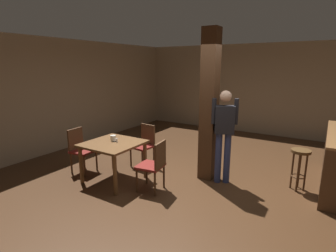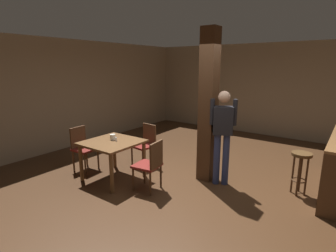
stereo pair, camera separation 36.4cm
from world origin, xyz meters
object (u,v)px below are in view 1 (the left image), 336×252
object	(u,v)px
salt_shaker	(117,140)
bar_stool_near	(300,160)
standing_person	(224,130)
dining_table	(113,149)
chair_west	(80,148)
bar_counter	(336,159)
chair_east	(154,163)
chair_north	(145,143)
napkin_cup	(113,138)

from	to	relation	value
salt_shaker	bar_stool_near	size ratio (longest dim) A/B	0.10
salt_shaker	standing_person	distance (m)	1.98
dining_table	chair_west	bearing A→B (deg)	-177.70
bar_counter	bar_stool_near	world-z (taller)	bar_counter
dining_table	bar_stool_near	distance (m)	3.33
dining_table	bar_counter	xyz separation A→B (m)	(3.54, 1.92, -0.12)
chair_east	bar_stool_near	size ratio (longest dim) A/B	1.21
chair_north	salt_shaker	distance (m)	0.91
standing_person	bar_stool_near	distance (m)	1.39
chair_east	chair_west	bearing A→B (deg)	-177.38
napkin_cup	bar_counter	xyz separation A→B (m)	(3.61, 1.84, -0.29)
bar_counter	chair_west	bearing A→B (deg)	-156.12
chair_north	standing_person	bearing A→B (deg)	2.78
napkin_cup	salt_shaker	bearing A→B (deg)	-10.17
chair_west	napkin_cup	distance (m)	0.88
bar_stool_near	chair_west	bearing A→B (deg)	-159.54
napkin_cup	salt_shaker	world-z (taller)	napkin_cup
chair_north	chair_west	distance (m)	1.32
bar_counter	bar_stool_near	bearing A→B (deg)	-136.35
chair_east	salt_shaker	size ratio (longest dim) A/B	12.20
dining_table	chair_north	distance (m)	0.93
chair_west	chair_east	bearing A→B (deg)	2.62
standing_person	napkin_cup	bearing A→B (deg)	-153.22
chair_east	bar_counter	distance (m)	3.24
chair_north	salt_shaker	bearing A→B (deg)	-89.46
chair_west	salt_shaker	distance (m)	0.97
salt_shaker	napkin_cup	bearing A→B (deg)	169.83
chair_east	chair_north	bearing A→B (deg)	134.61
napkin_cup	bar_counter	bearing A→B (deg)	27.07
chair_west	salt_shaker	size ratio (longest dim) A/B	12.20
napkin_cup	bar_counter	size ratio (longest dim) A/B	0.05
dining_table	standing_person	distance (m)	2.07
chair_east	napkin_cup	xyz separation A→B (m)	(-0.96, 0.03, 0.30)
chair_west	bar_stool_near	distance (m)	4.15
dining_table	chair_east	xyz separation A→B (m)	(0.90, 0.05, -0.12)
chair_east	salt_shaker	distance (m)	0.90
standing_person	chair_east	bearing A→B (deg)	-132.29
standing_person	dining_table	bearing A→B (deg)	-150.41
chair_west	bar_counter	size ratio (longest dim) A/B	0.40
dining_table	standing_person	bearing A→B (deg)	29.59
chair_north	chair_east	world-z (taller)	same
bar_stool_near	chair_east	bearing A→B (deg)	-147.06
chair_north	standing_person	distance (m)	1.81
chair_west	standing_person	distance (m)	2.89
chair_west	salt_shaker	xyz separation A→B (m)	(0.92, 0.09, 0.28)
napkin_cup	chair_west	bearing A→B (deg)	-172.03
bar_counter	bar_stool_near	size ratio (longest dim) A/B	2.99
napkin_cup	bar_counter	distance (m)	4.06
chair_north	napkin_cup	size ratio (longest dim) A/B	8.10
dining_table	bar_stool_near	size ratio (longest dim) A/B	1.33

